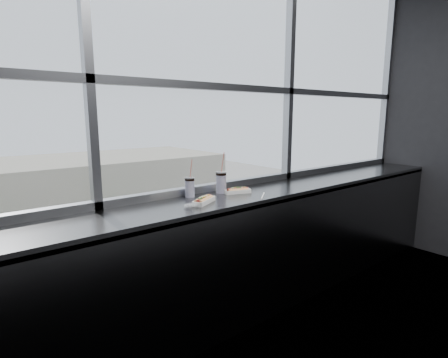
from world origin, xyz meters
TOP-DOWN VIEW (x-y plane):
  - wall_back_lower at (0.00, 1.50)m, footprint 6.00×0.00m
  - window_glass at (0.00, 1.52)m, footprint 6.00×0.00m
  - window_mullions at (0.00, 1.50)m, footprint 6.00×0.08m
  - counter at (0.00, 1.23)m, footprint 6.00×0.55m
  - counter_fascia at (0.00, 0.97)m, footprint 6.00×0.04m
  - hotdog_tray_left at (-0.31, 1.16)m, footprint 0.25×0.18m
  - hotdog_tray_right at (0.12, 1.26)m, footprint 0.24×0.14m
  - soda_cup_left at (-0.28, 1.40)m, footprint 0.08×0.08m
  - soda_cup_right at (0.02, 1.36)m, footprint 0.10×0.10m
  - loose_straw at (0.21, 1.05)m, footprint 0.18×0.15m
  - wrapper at (-0.44, 1.13)m, footprint 0.11×0.08m
  - street_asphalt at (0.00, 21.50)m, footprint 80.00×10.00m
  - car_far_c at (10.71, 25.50)m, footprint 2.53×5.82m
  - car_far_b at (1.09, 25.50)m, footprint 3.24×7.02m
  - car_near_e at (12.09, 17.50)m, footprint 3.03×6.81m
  - car_near_d at (6.81, 17.50)m, footprint 3.11×6.00m
  - pedestrian_c at (4.60, 29.32)m, footprint 0.71×0.95m
  - pedestrian_d at (9.35, 29.82)m, footprint 0.76×1.01m
  - pedestrian_b at (0.61, 30.40)m, footprint 0.94×0.71m
  - tree_right at (10.18, 29.50)m, footprint 3.19×3.19m

SIDE VIEW (x-z plane):
  - street_asphalt at x=0.00m, z-range -11.00..-10.94m
  - car_near_d at x=6.81m, z-range -10.94..-9.03m
  - car_far_c at x=10.71m, z-range -10.94..-9.02m
  - pedestrian_b at x=0.61m, z-range -10.96..-8.83m
  - pedestrian_c at x=4.60m, z-range -10.96..-8.82m
  - car_near_e at x=12.09m, z-range -10.94..-8.70m
  - pedestrian_d at x=9.35m, z-range -10.96..-8.68m
  - car_far_b at x=1.09m, z-range -10.94..-8.65m
  - tree_right at x=10.18m, z-range -10.11..-5.12m
  - wall_back_lower at x=0.00m, z-range -2.45..3.55m
  - counter_fascia at x=0.00m, z-range 0.03..1.07m
  - counter at x=0.00m, z-range 1.04..1.10m
  - loose_straw at x=0.21m, z-range 1.10..1.11m
  - wrapper at x=-0.44m, z-range 1.10..1.13m
  - hotdog_tray_right at x=0.12m, z-range 1.09..1.15m
  - hotdog_tray_left at x=-0.31m, z-range 1.09..1.15m
  - soda_cup_left at x=-0.28m, z-range 1.04..1.35m
  - soda_cup_right at x=0.02m, z-range 1.03..1.38m
  - window_glass at x=0.00m, z-range -0.70..5.30m
  - window_mullions at x=0.00m, z-range 1.10..3.50m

